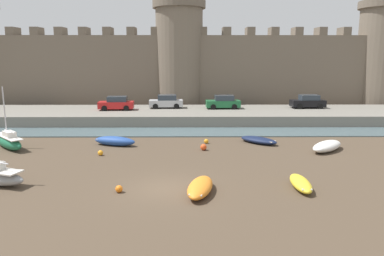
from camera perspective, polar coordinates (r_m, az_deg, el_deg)
The scene contains 18 objects.
ground_plane at distance 22.01m, azimuth -4.05°, elevation -9.17°, with size 160.00×160.00×0.00m, color #4C3D2D.
water_channel at distance 37.47m, azimuth -2.53°, elevation -0.62°, with size 80.00×4.50×0.10m, color slate.
quay_road at distance 44.50m, azimuth -2.20°, elevation 1.96°, with size 68.76×10.00×1.22m, color slate.
castle at distance 53.22m, azimuth -1.94°, elevation 9.82°, with size 64.01×7.25×17.91m.
rowboat_near_channel_left at distance 22.75m, azimuth 16.23°, elevation -8.06°, with size 1.05×3.10×0.61m.
rowboat_midflat_right at distance 32.66m, azimuth -11.69°, elevation -1.92°, with size 3.89×2.19×0.79m.
rowboat_foreground_centre at distance 33.31m, azimuth 10.12°, elevation -1.81°, with size 3.53×3.40×0.57m.
rowboat_midflat_centre at distance 32.08m, azimuth 19.87°, elevation -2.59°, with size 3.79×3.79×0.79m.
rowboat_foreground_left at distance 21.11m, azimuth 1.25°, elevation -8.98°, with size 1.99×3.75×0.70m.
sailboat_foreground_right at distance 34.43m, azimuth -26.17°, elevation -1.81°, with size 4.17×4.26×5.11m.
mooring_buoy_near_shore at distance 30.43m, azimuth 1.77°, elevation -2.93°, with size 0.52×0.52×0.52m, color #E04C1E.
mooring_buoy_near_channel at distance 29.70m, azimuth -13.78°, elevation -3.71°, with size 0.41×0.41×0.41m, color orange.
mooring_buoy_mid_mud at distance 32.78m, azimuth 2.19°, elevation -2.03°, with size 0.40×0.40×0.40m, color orange.
mooring_buoy_off_centre at distance 21.67m, azimuth -11.06°, elevation -9.10°, with size 0.42×0.42×0.42m, color orange.
car_quay_east at distance 48.24m, azimuth 17.27°, elevation 3.84°, with size 4.18×2.03×1.62m.
car_quay_centre_east at distance 45.35m, azimuth -11.44°, elevation 3.69°, with size 4.18×2.03×1.62m.
car_quay_west at distance 45.76m, azimuth 4.79°, elevation 3.94°, with size 4.18×2.03×1.62m.
car_quay_centre_west at distance 46.19m, azimuth -3.94°, elevation 4.01°, with size 4.18×2.03×1.62m.
Camera 1 is at (1.38, -20.62, 7.57)m, focal length 35.00 mm.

